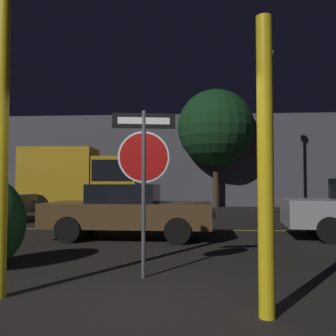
{
  "coord_description": "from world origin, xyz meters",
  "views": [
    {
      "loc": [
        0.67,
        -4.11,
        1.35
      ],
      "look_at": [
        0.17,
        3.66,
        1.67
      ],
      "focal_mm": 40.0,
      "sensor_mm": 36.0,
      "label": 1
    }
  ],
  "objects_px": {
    "yellow_pole_right": "(265,165)",
    "passing_car_2": "(129,211)",
    "stop_sign": "(144,159)",
    "street_lamp": "(271,114)",
    "tree_0": "(216,128)",
    "yellow_pole_left": "(2,147)",
    "delivery_truck": "(82,177)"
  },
  "relations": [
    {
      "from": "street_lamp",
      "to": "yellow_pole_right",
      "type": "bearing_deg",
      "value": -101.98
    },
    {
      "from": "street_lamp",
      "to": "tree_0",
      "type": "distance_m",
      "value": 4.44
    },
    {
      "from": "stop_sign",
      "to": "yellow_pole_right",
      "type": "distance_m",
      "value": 2.11
    },
    {
      "from": "delivery_truck",
      "to": "stop_sign",
      "type": "bearing_deg",
      "value": 18.75
    },
    {
      "from": "passing_car_2",
      "to": "tree_0",
      "type": "relative_size",
      "value": 0.62
    },
    {
      "from": "street_lamp",
      "to": "stop_sign",
      "type": "bearing_deg",
      "value": -109.61
    },
    {
      "from": "yellow_pole_left",
      "to": "yellow_pole_right",
      "type": "distance_m",
      "value": 3.08
    },
    {
      "from": "yellow_pole_left",
      "to": "tree_0",
      "type": "bearing_deg",
      "value": 78.02
    },
    {
      "from": "yellow_pole_left",
      "to": "street_lamp",
      "type": "height_order",
      "value": "street_lamp"
    },
    {
      "from": "passing_car_2",
      "to": "street_lamp",
      "type": "bearing_deg",
      "value": 149.69
    },
    {
      "from": "yellow_pole_right",
      "to": "street_lamp",
      "type": "bearing_deg",
      "value": 78.02
    },
    {
      "from": "yellow_pole_right",
      "to": "passing_car_2",
      "type": "distance_m",
      "value": 5.9
    },
    {
      "from": "yellow_pole_left",
      "to": "tree_0",
      "type": "distance_m",
      "value": 17.74
    },
    {
      "from": "stop_sign",
      "to": "street_lamp",
      "type": "distance_m",
      "value": 13.4
    },
    {
      "from": "stop_sign",
      "to": "street_lamp",
      "type": "relative_size",
      "value": 0.31
    },
    {
      "from": "street_lamp",
      "to": "yellow_pole_left",
      "type": "bearing_deg",
      "value": -114.08
    },
    {
      "from": "yellow_pole_right",
      "to": "stop_sign",
      "type": "bearing_deg",
      "value": 133.72
    },
    {
      "from": "yellow_pole_right",
      "to": "passing_car_2",
      "type": "relative_size",
      "value": 0.74
    },
    {
      "from": "yellow_pole_left",
      "to": "passing_car_2",
      "type": "height_order",
      "value": "yellow_pole_left"
    },
    {
      "from": "yellow_pole_right",
      "to": "street_lamp",
      "type": "distance_m",
      "value": 14.48
    },
    {
      "from": "delivery_truck",
      "to": "yellow_pole_left",
      "type": "bearing_deg",
      "value": 11.07
    },
    {
      "from": "street_lamp",
      "to": "tree_0",
      "type": "height_order",
      "value": "street_lamp"
    },
    {
      "from": "yellow_pole_right",
      "to": "tree_0",
      "type": "relative_size",
      "value": 0.46
    },
    {
      "from": "yellow_pole_right",
      "to": "tree_0",
      "type": "height_order",
      "value": "tree_0"
    },
    {
      "from": "delivery_truck",
      "to": "tree_0",
      "type": "bearing_deg",
      "value": 117.06
    },
    {
      "from": "yellow_pole_left",
      "to": "street_lamp",
      "type": "xyz_separation_m",
      "value": [
        5.98,
        13.37,
        2.8
      ]
    },
    {
      "from": "stop_sign",
      "to": "street_lamp",
      "type": "height_order",
      "value": "street_lamp"
    },
    {
      "from": "street_lamp",
      "to": "delivery_truck",
      "type": "bearing_deg",
      "value": 179.26
    },
    {
      "from": "stop_sign",
      "to": "delivery_truck",
      "type": "xyz_separation_m",
      "value": [
        -4.62,
        12.45,
        -0.05
      ]
    },
    {
      "from": "yellow_pole_left",
      "to": "delivery_truck",
      "type": "distance_m",
      "value": 13.83
    },
    {
      "from": "yellow_pole_right",
      "to": "delivery_truck",
      "type": "distance_m",
      "value": 15.23
    },
    {
      "from": "stop_sign",
      "to": "passing_car_2",
      "type": "distance_m",
      "value": 4.06
    }
  ]
}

